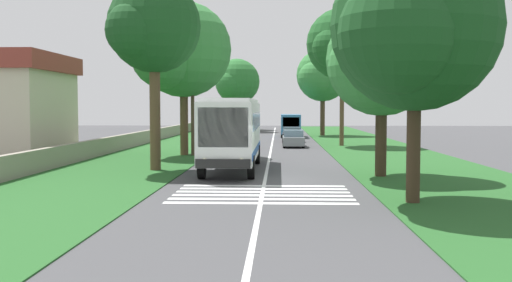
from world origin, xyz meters
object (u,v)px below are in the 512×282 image
object	(u,v)px
trailing_car_0	(293,139)
utility_pole	(193,94)
roadside_tree_left_0	(236,83)
roadside_tree_right_1	(378,63)
trailing_minibus_0	(291,123)
roadside_tree_right_0	(341,46)
roadside_tree_right_3	(410,31)
roadside_tree_left_2	(181,53)
roadside_tree_right_2	(321,77)
roadside_tree_left_3	(236,80)
roadside_tree_left_1	(153,30)
trailing_car_1	(291,135)
coach_bus	(233,130)

from	to	relation	value
trailing_car_0	utility_pole	size ratio (longest dim) A/B	0.53
roadside_tree_left_0	roadside_tree_right_1	bearing A→B (deg)	-168.67
trailing_minibus_0	roadside_tree_right_0	size ratio (longest dim) A/B	0.51
roadside_tree_left_0	roadside_tree_right_0	xyz separation A→B (m)	(-29.82, -11.08, 1.88)
trailing_car_0	roadside_tree_right_3	distance (m)	29.61
utility_pole	roadside_tree_right_1	bearing A→B (deg)	-138.27
roadside_tree_right_0	utility_pole	distance (m)	16.08
roadside_tree_left_2	roadside_tree_right_2	world-z (taller)	roadside_tree_left_2
roadside_tree_left_2	roadside_tree_left_3	size ratio (longest dim) A/B	1.00
roadside_tree_left_0	roadside_tree_left_1	xyz separation A→B (m)	(-49.82, 0.75, 0.67)
roadside_tree_left_1	roadside_tree_right_2	xyz separation A→B (m)	(38.33, -11.48, -0.45)
trailing_minibus_0	roadside_tree_left_0	distance (m)	17.48
roadside_tree_left_2	roadside_tree_left_3	distance (m)	47.04
roadside_tree_left_1	trailing_car_1	bearing A→B (deg)	-16.68
coach_bus	roadside_tree_right_3	distance (m)	13.20
trailing_car_0	trailing_minibus_0	bearing A→B (deg)	-0.27
roadside_tree_left_1	roadside_tree_right_0	xyz separation A→B (m)	(19.99, -11.82, 1.21)
trailing_car_0	roadside_tree_left_2	world-z (taller)	roadside_tree_left_2
roadside_tree_left_0	roadside_tree_left_1	size ratio (longest dim) A/B	0.99
coach_bus	roadside_tree_right_2	bearing A→B (deg)	-10.93
roadside_tree_left_2	roadside_tree_right_0	world-z (taller)	roadside_tree_right_0
trailing_car_0	trailing_minibus_0	distance (m)	16.04
roadside_tree_left_1	roadside_tree_right_1	bearing A→B (deg)	-103.05
roadside_tree_right_0	roadside_tree_right_2	distance (m)	18.42
roadside_tree_right_0	coach_bus	bearing A→B (deg)	158.67
trailing_car_0	roadside_tree_left_0	distance (m)	32.49
roadside_tree_left_1	roadside_tree_right_3	xyz separation A→B (m)	(-10.28, -11.04, -1.46)
trailing_car_0	roadside_tree_right_2	size ratio (longest dim) A/B	0.43
roadside_tree_left_0	roadside_tree_right_1	size ratio (longest dim) A/B	1.21
coach_bus	roadside_tree_right_0	size ratio (longest dim) A/B	0.95
roadside_tree_right_0	roadside_tree_right_3	distance (m)	30.40
trailing_minibus_0	roadside_tree_left_0	size ratio (longest dim) A/B	0.61
trailing_car_0	roadside_tree_left_1	world-z (taller)	roadside_tree_left_1
coach_bus	roadside_tree_left_2	distance (m)	11.47
trailing_car_0	trailing_car_1	xyz separation A→B (m)	(7.28, 0.00, 0.00)
roadside_tree_left_1	roadside_tree_right_2	bearing A→B (deg)	-16.67
utility_pole	roadside_tree_left_0	bearing A→B (deg)	-0.07
roadside_tree_left_3	roadside_tree_right_1	world-z (taller)	roadside_tree_left_3
trailing_car_1	utility_pole	world-z (taller)	utility_pole
roadside_tree_left_3	roadside_tree_left_1	bearing A→B (deg)	179.87
roadside_tree_left_0	roadside_tree_left_2	distance (m)	40.06
trailing_minibus_0	utility_pole	distance (m)	26.59
roadside_tree_left_0	utility_pole	distance (m)	40.66
trailing_car_1	roadside_tree_left_1	xyz separation A→B (m)	(-25.96, 7.78, 6.69)
roadside_tree_right_0	utility_pole	size ratio (longest dim) A/B	1.45
roadside_tree_right_2	utility_pole	distance (m)	31.15
utility_pole	roadside_tree_right_3	bearing A→B (deg)	-152.07
roadside_tree_left_3	coach_bus	bearing A→B (deg)	-175.94
roadside_tree_left_0	roadside_tree_right_1	distance (m)	53.48
trailing_car_0	utility_pole	xyz separation A→B (m)	(-9.45, 7.08, 3.55)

